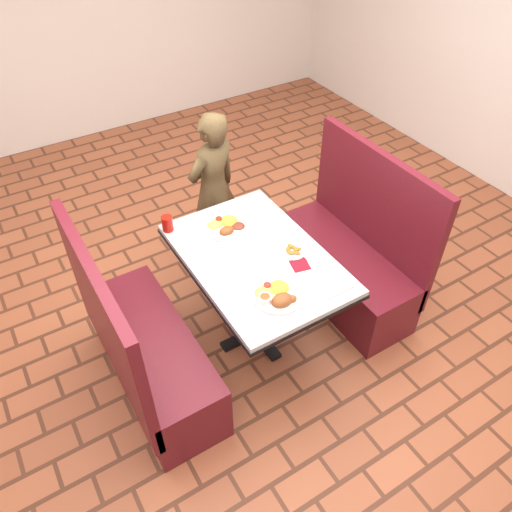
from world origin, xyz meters
name	(u,v)px	position (x,y,z in m)	size (l,w,h in m)	color
room	(256,71)	(0.00, 0.00, 1.91)	(7.00, 7.04, 2.82)	#9F5334
dining_table	(256,267)	(0.00, 0.00, 0.65)	(0.81, 1.21, 0.75)	silver
booth_bench_left	(146,352)	(-0.80, 0.00, 0.33)	(0.47, 1.20, 1.17)	maroon
booth_bench_right	(348,260)	(0.80, 0.00, 0.33)	(0.47, 1.20, 1.17)	maroon
diner_person	(213,189)	(0.19, 0.93, 0.63)	(0.46, 0.30, 1.27)	brown
near_dinner_plate	(277,293)	(-0.08, -0.36, 0.78)	(0.30, 0.30, 0.09)	white
far_dinner_plate	(227,224)	(-0.02, 0.34, 0.78)	(0.30, 0.30, 0.08)	white
plantain_plate	(292,251)	(0.21, -0.09, 0.76)	(0.17, 0.17, 0.03)	white
maroon_napkin	(300,265)	(0.18, -0.21, 0.75)	(0.11, 0.11, 0.00)	maroon
spoon_utensil	(304,255)	(0.25, -0.15, 0.76)	(0.01, 0.13, 0.00)	#BBBCC0
red_tumbler	(167,224)	(-0.36, 0.52, 0.80)	(0.07, 0.07, 0.11)	#B0150B
paper_napkin	(333,285)	(0.25, -0.46, 0.76)	(0.20, 0.15, 0.01)	white
knife_utensil	(282,296)	(-0.06, -0.38, 0.76)	(0.01, 0.18, 0.00)	silver
fork_utensil	(282,300)	(-0.07, -0.40, 0.76)	(0.01, 0.16, 0.00)	silver
lettuce_shreds	(256,248)	(0.04, 0.06, 0.75)	(0.28, 0.32, 0.00)	#7BB247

